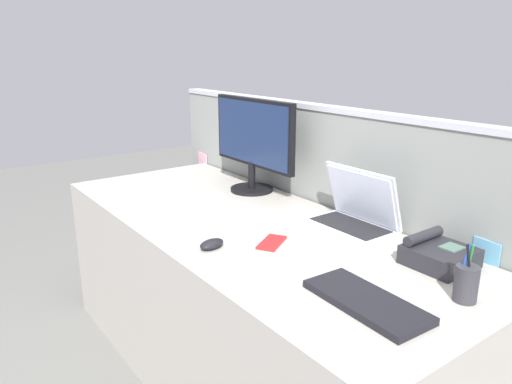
# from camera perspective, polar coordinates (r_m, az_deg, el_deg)

# --- Properties ---
(ground_plane) EXTENTS (10.00, 10.00, 0.00)m
(ground_plane) POSITION_cam_1_polar(r_m,az_deg,el_deg) (2.36, -1.04, -20.65)
(ground_plane) COLOR slate
(desk) EXTENTS (2.07, 0.82, 0.74)m
(desk) POSITION_cam_1_polar(r_m,az_deg,el_deg) (2.16, -1.10, -12.80)
(desk) COLOR #ADA89E
(desk) RESTS_ON ground_plane
(cubicle_divider) EXTENTS (2.41, 0.08, 1.18)m
(cubicle_divider) POSITION_cam_1_polar(r_m,az_deg,el_deg) (2.32, 7.97, -4.58)
(cubicle_divider) COLOR gray
(cubicle_divider) RESTS_ON ground_plane
(desktop_monitor) EXTENTS (0.59, 0.21, 0.46)m
(desktop_monitor) POSITION_cam_1_polar(r_m,az_deg,el_deg) (2.38, -0.36, 6.30)
(desktop_monitor) COLOR black
(desktop_monitor) RESTS_ON desk
(laptop) EXTENTS (0.34, 0.23, 0.24)m
(laptop) POSITION_cam_1_polar(r_m,az_deg,el_deg) (1.94, 11.49, -2.50)
(laptop) COLOR silver
(laptop) RESTS_ON desk
(desk_phone) EXTENTS (0.19, 0.20, 0.10)m
(desk_phone) POSITION_cam_1_polar(r_m,az_deg,el_deg) (1.71, 20.66, -6.89)
(desk_phone) COLOR #232328
(desk_phone) RESTS_ON desk
(keyboard_main) EXTENTS (0.37, 0.17, 0.02)m
(keyboard_main) POSITION_cam_1_polar(r_m,az_deg,el_deg) (1.41, 12.82, -12.43)
(keyboard_main) COLOR black
(keyboard_main) RESTS_ON desk
(computer_mouse_right_hand) EXTENTS (0.08, 0.11, 0.03)m
(computer_mouse_right_hand) POSITION_cam_1_polar(r_m,az_deg,el_deg) (1.75, -5.23, -6.11)
(computer_mouse_right_hand) COLOR black
(computer_mouse_right_hand) RESTS_ON desk
(pen_cup) EXTENTS (0.07, 0.07, 0.17)m
(pen_cup) POSITION_cam_1_polar(r_m,az_deg,el_deg) (1.50, 23.49, -9.79)
(pen_cup) COLOR #333338
(pen_cup) RESTS_ON desk
(cell_phone_red_case) EXTENTS (0.13, 0.16, 0.01)m
(cell_phone_red_case) POSITION_cam_1_polar(r_m,az_deg,el_deg) (1.78, 1.86, -5.96)
(cell_phone_red_case) COLOR #B22323
(cell_phone_red_case) RESTS_ON desk
(cell_phone_silver_slab) EXTENTS (0.09, 0.14, 0.01)m
(cell_phone_silver_slab) POSITION_cam_1_polar(r_m,az_deg,el_deg) (2.86, -9.88, 2.45)
(cell_phone_silver_slab) COLOR #B7BAC1
(cell_phone_silver_slab) RESTS_ON desk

